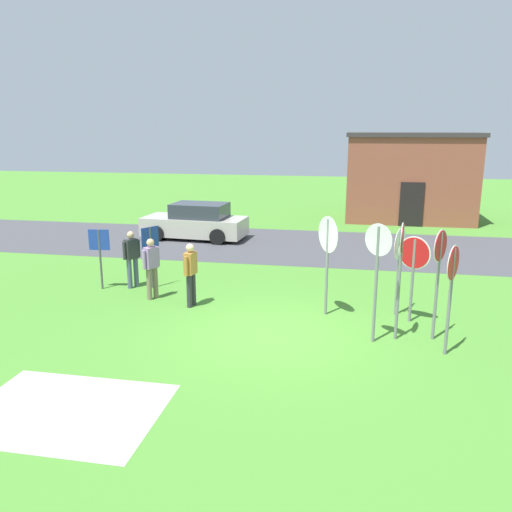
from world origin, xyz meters
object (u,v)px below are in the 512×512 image
object	(u,v)px
stop_sign_rear_right	(452,281)
stop_sign_low_front	(328,247)
stop_sign_leaning_right	(439,266)
info_panel_leftmost	(100,248)
stop_sign_rear_left	(413,264)
person_on_left	(191,271)
person_with_sunhat	(151,265)
parked_car_on_street	(196,222)
stop_sign_far_back	(399,256)
person_near_signs	(131,255)
info_panel_middle	(150,246)
stop_sign_tallest	(400,262)
stop_sign_nearest	(377,263)

from	to	relation	value
stop_sign_rear_right	stop_sign_low_front	size ratio (longest dim) A/B	0.93
stop_sign_leaning_right	info_panel_leftmost	xyz separation A→B (m)	(-9.00, 2.09, -0.47)
stop_sign_rear_left	stop_sign_low_front	world-z (taller)	stop_sign_low_front
person_on_left	info_panel_leftmost	size ratio (longest dim) A/B	0.96
stop_sign_rear_left	person_with_sunhat	world-z (taller)	stop_sign_rear_left
stop_sign_leaning_right	stop_sign_rear_right	bearing A→B (deg)	-79.62
parked_car_on_street	stop_sign_far_back	distance (m)	11.12
parked_car_on_street	stop_sign_rear_right	size ratio (longest dim) A/B	1.89
stop_sign_rear_left	person_near_signs	distance (m)	7.90
stop_sign_low_front	stop_sign_rear_right	bearing A→B (deg)	-36.82
stop_sign_rear_left	stop_sign_low_front	distance (m)	2.06
stop_sign_far_back	info_panel_leftmost	size ratio (longest dim) A/B	1.26
info_panel_leftmost	info_panel_middle	distance (m)	1.45
stop_sign_tallest	stop_sign_far_back	world-z (taller)	stop_sign_tallest
stop_sign_nearest	info_panel_leftmost	size ratio (longest dim) A/B	1.50
parked_car_on_street	person_near_signs	world-z (taller)	person_near_signs
parked_car_on_street	stop_sign_tallest	distance (m)	12.27
stop_sign_leaning_right	person_with_sunhat	xyz separation A→B (m)	(-7.21, 1.51, -0.74)
stop_sign_low_front	parked_car_on_street	bearing A→B (deg)	125.73
stop_sign_leaning_right	stop_sign_tallest	distance (m)	0.83
stop_sign_leaning_right	person_near_signs	xyz separation A→B (m)	(-8.18, 2.39, -0.71)
stop_sign_tallest	person_near_signs	xyz separation A→B (m)	(-7.36, 2.53, -0.79)
person_on_left	person_near_signs	bearing A→B (deg)	150.10
stop_sign_nearest	person_near_signs	xyz separation A→B (m)	(-6.86, 2.78, -0.80)
parked_car_on_street	stop_sign_low_front	xyz separation A→B (m)	(5.96, -8.28, 1.06)
stop_sign_nearest	stop_sign_leaning_right	bearing A→B (deg)	16.31
info_panel_leftmost	person_near_signs	bearing A→B (deg)	20.47
stop_sign_leaning_right	stop_sign_rear_right	world-z (taller)	stop_sign_leaning_right
stop_sign_leaning_right	person_with_sunhat	distance (m)	7.40
stop_sign_tallest	person_near_signs	world-z (taller)	stop_sign_tallest
stop_sign_nearest	info_panel_middle	bearing A→B (deg)	155.71
stop_sign_far_back	person_on_left	world-z (taller)	stop_sign_far_back
person_on_left	stop_sign_far_back	bearing A→B (deg)	3.65
person_on_left	stop_sign_leaning_right	bearing A→B (deg)	-10.66
person_near_signs	person_with_sunhat	xyz separation A→B (m)	(0.97, -0.88, -0.03)
stop_sign_rear_right	person_near_signs	xyz separation A→B (m)	(-8.32, 3.18, -0.61)
stop_sign_leaning_right	stop_sign_nearest	bearing A→B (deg)	-163.69
stop_sign_far_back	info_panel_leftmost	bearing A→B (deg)	175.67
stop_sign_nearest	stop_sign_far_back	bearing A→B (deg)	71.91
stop_sign_rear_right	person_with_sunhat	bearing A→B (deg)	162.67
info_panel_middle	person_near_signs	bearing A→B (deg)	-174.67
parked_car_on_street	stop_sign_rear_left	world-z (taller)	stop_sign_rear_left
stop_sign_rear_right	person_with_sunhat	size ratio (longest dim) A/B	1.38
stop_sign_leaning_right	info_panel_middle	size ratio (longest dim) A/B	1.37
person_with_sunhat	person_on_left	distance (m)	1.30
stop_sign_rear_right	stop_sign_far_back	xyz separation A→B (m)	(-0.86, 2.24, -0.06)
person_near_signs	stop_sign_nearest	bearing A→B (deg)	-22.06
stop_sign_rear_left	stop_sign_leaning_right	xyz separation A→B (m)	(0.41, -1.04, 0.24)
stop_sign_rear_left	stop_sign_leaning_right	distance (m)	1.14
parked_car_on_street	info_panel_leftmost	xyz separation A→B (m)	(-0.59, -7.35, 0.53)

